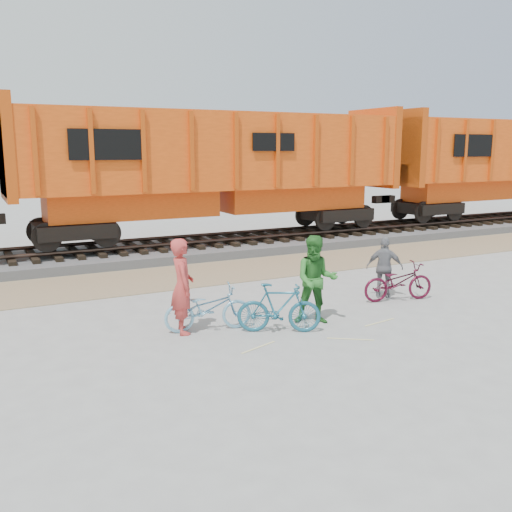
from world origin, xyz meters
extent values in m
plane|color=#9E9E99|center=(0.00, 0.00, 0.00)|extent=(120.00, 120.00, 0.00)
cube|color=#9C8060|center=(0.00, 5.50, 0.01)|extent=(120.00, 3.00, 0.02)
cube|color=slate|center=(0.00, 9.00, 0.15)|extent=(120.00, 4.00, 0.30)
cube|color=black|center=(0.00, 9.00, 0.36)|extent=(0.22, 2.60, 0.12)
cube|color=black|center=(6.50, 9.00, 0.36)|extent=(0.22, 2.60, 0.12)
cylinder|color=#382821|center=(0.00, 8.28, 0.48)|extent=(120.00, 0.12, 0.12)
cylinder|color=#382821|center=(0.00, 9.72, 0.48)|extent=(120.00, 0.12, 0.12)
cube|color=black|center=(2.43, 9.00, 0.94)|extent=(11.20, 2.20, 0.80)
cube|color=#F15611|center=(2.43, 9.00, 1.79)|extent=(11.76, 1.65, 0.90)
cube|color=#F15611|center=(2.43, 9.00, 3.54)|extent=(14.00, 3.00, 2.60)
cube|color=#BA400B|center=(-4.42, 9.00, 3.64)|extent=(0.30, 3.06, 3.10)
cube|color=#BA400B|center=(9.28, 9.00, 3.64)|extent=(0.30, 3.06, 3.10)
cube|color=black|center=(-1.77, 7.42, 3.74)|extent=(2.20, 0.04, 0.90)
cube|color=black|center=(17.43, 9.00, 0.94)|extent=(11.20, 2.20, 0.80)
cube|color=#F15611|center=(17.43, 9.00, 1.79)|extent=(11.76, 1.65, 0.90)
cube|color=#F15611|center=(17.43, 9.00, 3.54)|extent=(14.00, 3.00, 2.60)
cube|color=#BA400B|center=(10.58, 9.00, 3.64)|extent=(0.30, 3.06, 3.10)
cube|color=black|center=(13.23, 7.42, 3.74)|extent=(2.20, 0.04, 0.90)
imported|color=#77B4D3|center=(-1.43, 0.57, 0.47)|extent=(1.86, 0.95, 0.93)
imported|color=#1C5B72|center=(-0.22, -0.18, 0.50)|extent=(1.70, 1.21, 1.01)
imported|color=#480D20|center=(3.53, 0.62, 0.47)|extent=(1.86, 0.98, 0.93)
imported|color=#BB3733|center=(-1.93, 0.67, 0.96)|extent=(0.58, 0.77, 1.91)
imported|color=#2B6F27|center=(0.78, 0.02, 0.93)|extent=(1.13, 1.05, 1.87)
imported|color=slate|center=(3.43, 1.02, 0.75)|extent=(0.92, 0.84, 1.51)
camera|label=1|loc=(-5.62, -9.74, 3.64)|focal=40.00mm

